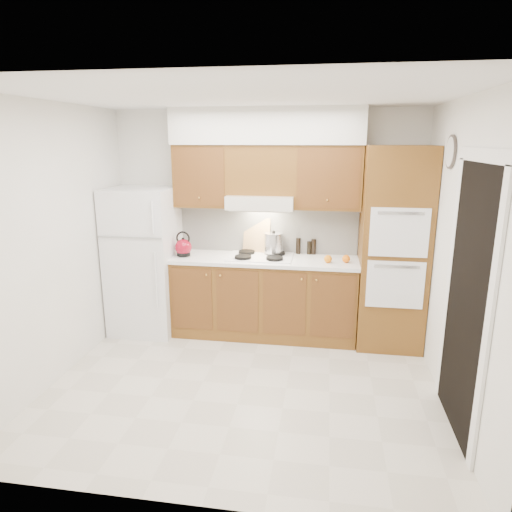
{
  "coord_description": "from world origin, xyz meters",
  "views": [
    {
      "loc": [
        0.71,
        -3.82,
        2.25
      ],
      "look_at": [
        0.04,
        0.45,
        1.15
      ],
      "focal_mm": 32.0,
      "sensor_mm": 36.0,
      "label": 1
    }
  ],
  "objects_px": {
    "kettle": "(183,247)",
    "stock_pot": "(274,243)",
    "fridge": "(145,261)",
    "oven_cabinet": "(393,249)"
  },
  "relations": [
    {
      "from": "kettle",
      "to": "stock_pot",
      "type": "relative_size",
      "value": 0.87
    },
    {
      "from": "kettle",
      "to": "stock_pot",
      "type": "distance_m",
      "value": 1.05
    },
    {
      "from": "stock_pot",
      "to": "fridge",
      "type": "bearing_deg",
      "value": -172.26
    },
    {
      "from": "fridge",
      "to": "oven_cabinet",
      "type": "relative_size",
      "value": 0.78
    },
    {
      "from": "oven_cabinet",
      "to": "stock_pot",
      "type": "xyz_separation_m",
      "value": [
        -1.33,
        0.17,
        -0.02
      ]
    },
    {
      "from": "fridge",
      "to": "stock_pot",
      "type": "distance_m",
      "value": 1.55
    },
    {
      "from": "fridge",
      "to": "stock_pot",
      "type": "height_order",
      "value": "fridge"
    },
    {
      "from": "stock_pot",
      "to": "oven_cabinet",
      "type": "bearing_deg",
      "value": -7.33
    },
    {
      "from": "fridge",
      "to": "oven_cabinet",
      "type": "bearing_deg",
      "value": 0.7
    },
    {
      "from": "oven_cabinet",
      "to": "stock_pot",
      "type": "distance_m",
      "value": 1.34
    }
  ]
}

